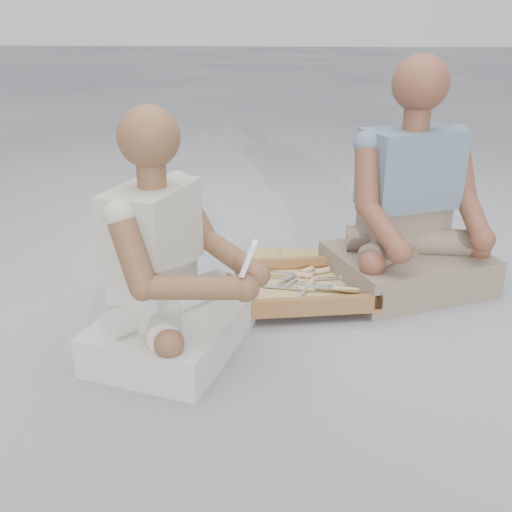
# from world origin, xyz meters

# --- Properties ---
(ground) EXTENTS (60.00, 60.00, 0.00)m
(ground) POSITION_xyz_m (0.00, 0.00, 0.00)
(ground) COLOR #A0A0A5
(ground) RESTS_ON ground
(carved_panel) EXTENTS (0.61, 0.42, 0.04)m
(carved_panel) POSITION_xyz_m (0.20, 0.64, 0.02)
(carved_panel) COLOR olive
(carved_panel) RESTS_ON ground
(tool_tray) EXTENTS (0.61, 0.53, 0.07)m
(tool_tray) POSITION_xyz_m (0.14, 0.34, 0.06)
(tool_tray) COLOR brown
(tool_tray) RESTS_ON carved_panel
(chisel_0) EXTENTS (0.08, 0.22, 0.02)m
(chisel_0) POSITION_xyz_m (0.17, 0.33, 0.08)
(chisel_0) COLOR silver
(chisel_0) RESTS_ON tool_tray
(chisel_1) EXTENTS (0.22, 0.06, 0.02)m
(chisel_1) POSITION_xyz_m (0.31, 0.43, 0.07)
(chisel_1) COLOR silver
(chisel_1) RESTS_ON tool_tray
(chisel_2) EXTENTS (0.20, 0.13, 0.02)m
(chisel_2) POSITION_xyz_m (0.20, 0.47, 0.08)
(chisel_2) COLOR silver
(chisel_2) RESTS_ON tool_tray
(chisel_3) EXTENTS (0.22, 0.04, 0.02)m
(chisel_3) POSITION_xyz_m (0.14, 0.30, 0.07)
(chisel_3) COLOR silver
(chisel_3) RESTS_ON tool_tray
(chisel_4) EXTENTS (0.22, 0.06, 0.02)m
(chisel_4) POSITION_xyz_m (0.13, 0.42, 0.08)
(chisel_4) COLOR silver
(chisel_4) RESTS_ON tool_tray
(chisel_5) EXTENTS (0.22, 0.07, 0.02)m
(chisel_5) POSITION_xyz_m (0.31, 0.31, 0.07)
(chisel_5) COLOR silver
(chisel_5) RESTS_ON tool_tray
(chisel_6) EXTENTS (0.22, 0.05, 0.02)m
(chisel_6) POSITION_xyz_m (0.28, 0.30, 0.08)
(chisel_6) COLOR silver
(chisel_6) RESTS_ON tool_tray
(chisel_7) EXTENTS (0.12, 0.20, 0.02)m
(chisel_7) POSITION_xyz_m (0.15, 0.46, 0.07)
(chisel_7) COLOR silver
(chisel_7) RESTS_ON tool_tray
(chisel_8) EXTENTS (0.15, 0.18, 0.02)m
(chisel_8) POSITION_xyz_m (0.14, 0.46, 0.08)
(chisel_8) COLOR silver
(chisel_8) RESTS_ON tool_tray
(chisel_9) EXTENTS (0.22, 0.04, 0.02)m
(chisel_9) POSITION_xyz_m (0.31, 0.29, 0.08)
(chisel_9) COLOR silver
(chisel_9) RESTS_ON tool_tray
(chisel_10) EXTENTS (0.22, 0.03, 0.02)m
(chisel_10) POSITION_xyz_m (0.36, 0.35, 0.07)
(chisel_10) COLOR silver
(chisel_10) RESTS_ON tool_tray
(chisel_11) EXTENTS (0.22, 0.06, 0.02)m
(chisel_11) POSITION_xyz_m (0.13, 0.39, 0.07)
(chisel_11) COLOR silver
(chisel_11) RESTS_ON tool_tray
(wood_chip_0) EXTENTS (0.02, 0.02, 0.00)m
(wood_chip_0) POSITION_xyz_m (-0.13, 0.41, 0.00)
(wood_chip_0) COLOR tan
(wood_chip_0) RESTS_ON ground
(wood_chip_1) EXTENTS (0.02, 0.02, 0.00)m
(wood_chip_1) POSITION_xyz_m (-0.12, 0.25, 0.00)
(wood_chip_1) COLOR tan
(wood_chip_1) RESTS_ON ground
(wood_chip_2) EXTENTS (0.02, 0.02, 0.00)m
(wood_chip_2) POSITION_xyz_m (0.34, 0.08, 0.00)
(wood_chip_2) COLOR tan
(wood_chip_2) RESTS_ON ground
(wood_chip_3) EXTENTS (0.02, 0.02, 0.00)m
(wood_chip_3) POSITION_xyz_m (-0.16, 0.50, 0.00)
(wood_chip_3) COLOR tan
(wood_chip_3) RESTS_ON ground
(wood_chip_4) EXTENTS (0.02, 0.02, 0.00)m
(wood_chip_4) POSITION_xyz_m (0.22, 0.72, 0.00)
(wood_chip_4) COLOR tan
(wood_chip_4) RESTS_ON ground
(wood_chip_5) EXTENTS (0.02, 0.02, 0.00)m
(wood_chip_5) POSITION_xyz_m (0.32, 0.29, 0.00)
(wood_chip_5) COLOR tan
(wood_chip_5) RESTS_ON ground
(wood_chip_6) EXTENTS (0.02, 0.02, 0.00)m
(wood_chip_6) POSITION_xyz_m (0.47, 0.11, 0.00)
(wood_chip_6) COLOR tan
(wood_chip_6) RESTS_ON ground
(wood_chip_7) EXTENTS (0.02, 0.02, 0.00)m
(wood_chip_7) POSITION_xyz_m (-0.14, 0.70, 0.00)
(wood_chip_7) COLOR tan
(wood_chip_7) RESTS_ON ground
(wood_chip_8) EXTENTS (0.02, 0.02, 0.00)m
(wood_chip_8) POSITION_xyz_m (0.48, 0.56, 0.00)
(wood_chip_8) COLOR tan
(wood_chip_8) RESTS_ON ground
(wood_chip_9) EXTENTS (0.02, 0.02, 0.00)m
(wood_chip_9) POSITION_xyz_m (0.47, 0.59, 0.00)
(wood_chip_9) COLOR tan
(wood_chip_9) RESTS_ON ground
(craftsman) EXTENTS (0.62, 0.63, 0.85)m
(craftsman) POSITION_xyz_m (-0.31, -0.09, 0.29)
(craftsman) COLOR beige
(craftsman) RESTS_ON ground
(companion) EXTENTS (0.77, 0.71, 0.97)m
(companion) POSITION_xyz_m (0.59, 0.54, 0.32)
(companion) COLOR #7C6C59
(companion) RESTS_ON ground
(mobile_phone) EXTENTS (0.05, 0.05, 0.11)m
(mobile_phone) POSITION_xyz_m (-0.02, -0.22, 0.41)
(mobile_phone) COLOR white
(mobile_phone) RESTS_ON craftsman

